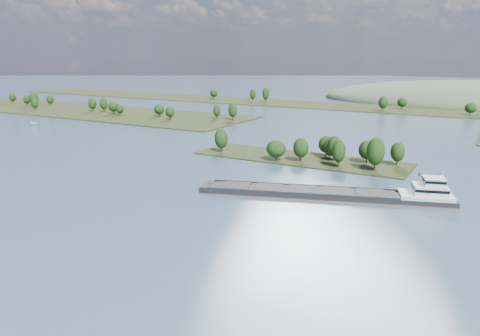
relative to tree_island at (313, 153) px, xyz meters
The scene contains 7 objects.
ground 59.28m from the tree_island, 96.57° to the right, with size 1800.00×1800.00×0.00m, color #334958.
tree_island is the anchor object (origin of this frame).
left_bank 248.70m from the tree_island, 160.90° to the left, with size 300.00×80.00×14.82m.
back_shoreline 221.10m from the tree_island, 89.05° to the left, with size 900.00×60.00×15.84m.
hill_west 325.65m from the tree_island, 80.59° to the left, with size 320.00×160.00×44.00m, color #445339.
cargo_barge 54.94m from the tree_island, 58.84° to the right, with size 85.80×36.56×11.75m.
motorboat 207.21m from the tree_island, behind, with size 2.40×6.38×2.47m, color silver.
Camera 1 is at (80.42, -20.08, 48.72)m, focal length 35.00 mm.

